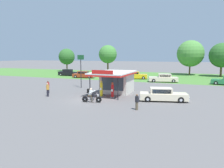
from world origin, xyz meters
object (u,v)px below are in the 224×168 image
Objects in this scene: gas_pump_offside at (113,91)px; parked_car_back_row_far_left at (68,73)px; bystander_chatting_near_pumps at (48,87)px; bystander_strolling_foreground at (48,89)px; parked_car_back_row_left at (163,78)px; motorcycle_with_rider at (91,96)px; spare_tire_stack at (89,91)px; parked_car_back_row_right at (84,75)px; bystander_admiring_sedan at (111,78)px; parked_car_back_row_centre at (135,76)px; bystander_standing_back_lot at (137,102)px; gas_pump_nearside at (101,89)px; featured_classic_sedan at (163,95)px; roadside_pole_sign at (81,66)px.

parked_car_back_row_far_left is at bearing 133.14° from gas_pump_offside.
bystander_chatting_near_pumps is 2.34m from bystander_strolling_foreground.
bystander_strolling_foreground reaches higher than parked_car_back_row_left.
gas_pump_offside reaches higher than motorcycle_with_rider.
motorcycle_with_rider reaches higher than spare_tire_stack.
parked_car_back_row_right is at bearing 120.88° from motorcycle_with_rider.
parked_car_back_row_centre is at bearing 70.65° from bystander_admiring_sedan.
parked_car_back_row_right is 3.48× the size of bystander_standing_back_lot.
bystander_admiring_sedan is at bearing 81.62° from bystander_strolling_foreground.
parked_car_back_row_far_left is 3.24× the size of bystander_admiring_sedan.
bystander_chatting_near_pumps reaches higher than bystander_strolling_foreground.
bystander_chatting_near_pumps is at bearing -178.00° from gas_pump_offside.
gas_pump_nearside is at bearing -86.20° from parked_car_back_row_centre.
parked_car_back_row_far_left is at bearing 177.21° from parked_car_back_row_centre.
parked_car_back_row_left is at bearing 63.41° from spare_tire_stack.
bystander_chatting_near_pumps is at bearing 162.62° from bystander_standing_back_lot.
bystander_standing_back_lot reaches higher than featured_classic_sedan.
bystander_chatting_near_pumps is 14.02m from bystander_admiring_sedan.
parked_car_back_row_right is (-12.83, 18.68, -0.24)m from gas_pump_nearside.
roadside_pole_sign reaches higher than featured_classic_sedan.
spare_tire_stack is (-8.38, 6.46, -0.52)m from bystander_standing_back_lot.
parked_car_back_row_centre is 16.16m from roadside_pole_sign.
roadside_pole_sign is at bearing 139.18° from bystander_standing_back_lot.
parked_car_back_row_right is at bearing 176.51° from parked_car_back_row_left.
spare_tire_stack is (-2.71, 1.95, -0.66)m from gas_pump_nearside.
parked_car_back_row_left is at bearing 73.78° from gas_pump_nearside.
gas_pump_offside reaches higher than spare_tire_stack.
bystander_strolling_foreground is (1.40, -1.87, -0.01)m from bystander_chatting_near_pumps.
parked_car_back_row_far_left is at bearing 116.79° from bystander_chatting_near_pumps.
bystander_standing_back_lot is at bearing -37.64° from spare_tire_stack.
bystander_admiring_sedan is 15.57m from bystander_strolling_foreground.
spare_tire_stack is at bearing 144.25° from gas_pump_nearside.
motorcycle_with_rider is 7.97m from featured_classic_sedan.
motorcycle_with_rider is 31.31m from parked_car_back_row_far_left.
gas_pump_nearside is 0.94× the size of motorcycle_with_rider.
bystander_admiring_sedan is 11.35m from spare_tire_stack.
gas_pump_offside is 9.21m from bystander_chatting_near_pumps.
gas_pump_offside is 0.33× the size of featured_classic_sedan.
motorcycle_with_rider is 0.41× the size of parked_car_back_row_right.
roadside_pole_sign is (-6.00, 5.56, 2.54)m from gas_pump_nearside.
parked_car_back_row_far_left reaches higher than bystander_standing_back_lot.
bystander_chatting_near_pumps is at bearing -177.62° from gas_pump_nearside.
parked_car_back_row_right is (-14.30, 18.68, -0.16)m from gas_pump_offside.
motorcycle_with_rider is 1.33× the size of bystander_admiring_sedan.
gas_pump_nearside is 3.21m from motorcycle_with_rider.
gas_pump_nearside is 3.39× the size of spare_tire_stack.
bystander_standing_back_lot is at bearing -88.56° from parked_car_back_row_left.
parked_car_back_row_right is 19.55m from spare_tire_stack.
roadside_pole_sign is (0.32, 7.76, 2.58)m from bystander_strolling_foreground.
parked_car_back_row_left is 10.16m from bystander_admiring_sedan.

